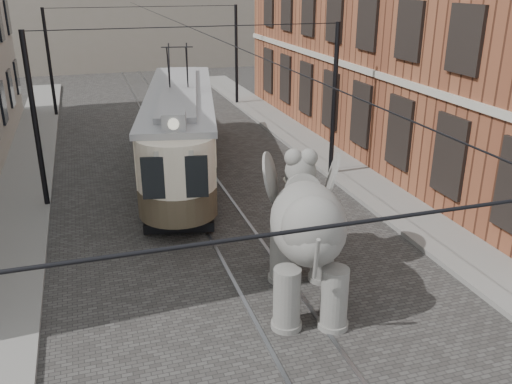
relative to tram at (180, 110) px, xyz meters
name	(u,v)px	position (x,y,z in m)	size (l,w,h in m)	color
ground	(251,263)	(0.35, -8.53, -2.53)	(120.00, 120.00, 0.00)	#3E3C39
tram_rails	(251,263)	(0.35, -8.53, -2.51)	(1.54, 80.00, 0.02)	slate
sidewalk_right	(435,233)	(6.35, -8.53, -2.45)	(2.00, 60.00, 0.15)	slate
sidewalk_left	(0,299)	(-6.15, -8.53, -2.45)	(2.00, 60.00, 0.15)	slate
brick_building	(428,14)	(11.35, 0.47, 3.47)	(8.00, 26.00, 12.00)	brown
catenary	(202,119)	(0.15, -3.53, 0.47)	(11.00, 30.20, 6.00)	black
tram	(180,110)	(0.00, 0.00, 0.00)	(2.63, 12.74, 5.05)	beige
elephant	(307,241)	(1.07, -10.78, -0.85)	(3.01, 5.46, 3.35)	slate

